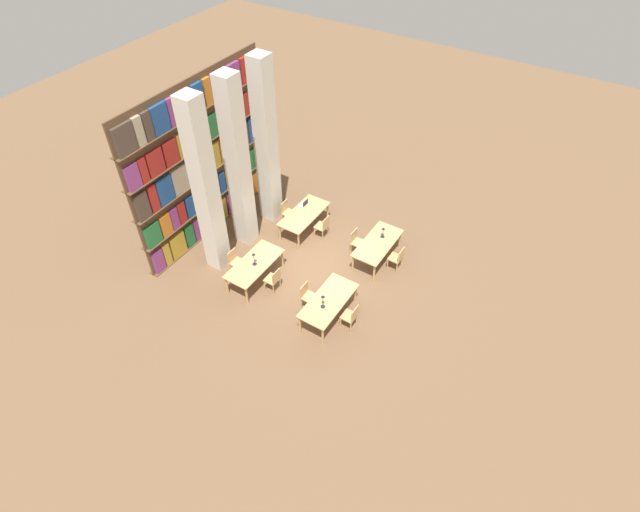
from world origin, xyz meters
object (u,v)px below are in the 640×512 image
object	(u,v)px
laptop	(304,204)
reading_table_2	(254,265)
desk_lamp_0	(323,299)
reading_table_3	(304,215)
chair_6	(323,226)
chair_0	(351,316)
chair_7	(287,211)
pillar_center	(238,166)
chair_1	(308,295)
reading_table_0	(329,302)
chair_4	(274,279)
desk_lamp_1	(383,231)
chair_2	(397,258)
pillar_right	(266,144)
reading_table_1	(378,244)
desk_lamp_2	(254,257)
pillar_left	(206,190)
chair_5	(236,261)
chair_3	(357,241)

from	to	relation	value
laptop	reading_table_2	bearing A→B (deg)	5.49
desk_lamp_0	laptop	size ratio (longest dim) A/B	1.53
reading_table_3	chair_6	size ratio (longest dim) A/B	2.36
chair_0	chair_6	bearing A→B (deg)	43.51
chair_7	reading_table_2	bearing A→B (deg)	15.17
pillar_center	chair_1	world-z (taller)	pillar_center
reading_table_0	reading_table_3	bearing A→B (deg)	43.68
chair_4	desk_lamp_1	bearing A→B (deg)	-32.38
chair_2	chair_4	world-z (taller)	same
desk_lamp_1	chair_0	bearing A→B (deg)	-168.21
pillar_right	chair_4	xyz separation A→B (m)	(-2.96, -2.25, -2.53)
reading_table_1	chair_6	distance (m)	2.14
chair_0	laptop	distance (m)	5.09
chair_0	desk_lamp_0	bearing A→B (deg)	113.06
desk_lamp_2	laptop	world-z (taller)	desk_lamp_2
reading_table_0	pillar_left	bearing A→B (deg)	89.84
reading_table_0	desk_lamp_2	bearing A→B (deg)	89.44
pillar_right	chair_0	distance (m)	6.36
chair_6	pillar_center	bearing A→B (deg)	124.01
chair_1	reading_table_3	xyz separation A→B (m)	(2.93, 2.06, 0.19)
reading_table_0	chair_6	distance (m)	3.64
desk_lamp_2	laptop	xyz separation A→B (m)	(3.32, 0.36, -0.28)
pillar_center	desk_lamp_0	distance (m)	5.02
pillar_right	desk_lamp_1	world-z (taller)	pillar_right
reading_table_2	chair_5	world-z (taller)	chair_5
desk_lamp_1	chair_6	world-z (taller)	desk_lamp_1
pillar_left	chair_6	bearing A→B (deg)	-36.64
chair_1	reading_table_0	bearing A→B (deg)	88.38
chair_1	pillar_center	bearing A→B (deg)	-112.71
chair_2	desk_lamp_1	world-z (taller)	desk_lamp_1
chair_4	chair_6	xyz separation A→B (m)	(2.97, 0.04, 0.00)
chair_1	reading_table_3	bearing A→B (deg)	-144.85
pillar_center	chair_7	xyz separation A→B (m)	(1.49, -0.70, -2.53)
chair_0	reading_table_1	xyz separation A→B (m)	(2.96, 0.69, 0.19)
reading_table_3	chair_3	bearing A→B (deg)	-90.28
reading_table_1	chair_5	xyz separation A→B (m)	(-2.96, 3.60, -0.19)
chair_0	laptop	world-z (taller)	laptop
chair_2	desk_lamp_0	bearing A→B (deg)	165.63
chair_0	chair_5	world-z (taller)	same
chair_1	chair_6	distance (m)	3.24
desk_lamp_1	chair_6	bearing A→B (deg)	98.68
laptop	chair_3	bearing A→B (deg)	80.42
chair_3	reading_table_0	bearing A→B (deg)	13.15
chair_0	chair_3	world-z (taller)	same
chair_6	reading_table_0	bearing A→B (deg)	-145.40
reading_table_1	chair_0	bearing A→B (deg)	-166.94
reading_table_2	chair_6	bearing A→B (deg)	-13.69
chair_2	desk_lamp_1	xyz separation A→B (m)	(0.38, 0.76, 0.54)
reading_table_1	desk_lamp_2	xyz separation A→B (m)	(-2.96, 2.80, 0.39)
pillar_center	reading_table_2	distance (m)	3.13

